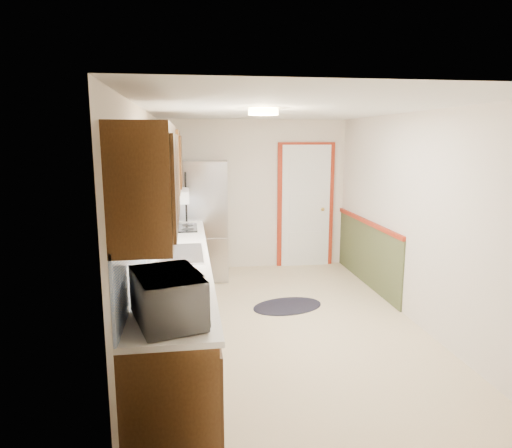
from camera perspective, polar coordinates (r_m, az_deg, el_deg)
name	(u,v)px	position (r m, az deg, el deg)	size (l,w,h in m)	color
room_shell	(287,223)	(4.98, 3.91, 0.18)	(3.20, 5.20, 2.52)	beige
kitchen_run	(173,269)	(4.67, -10.39, -5.58)	(0.63, 4.00, 2.20)	#3D230D
back_wall_trim	(318,215)	(7.38, 7.75, 1.11)	(1.12, 2.30, 2.08)	maroon
ceiling_fixture	(263,112)	(4.65, 0.92, 13.83)	(0.30, 0.30, 0.06)	#FFD88C
microwave	(168,292)	(2.99, -10.90, -8.37)	(0.58, 0.32, 0.40)	white
refrigerator	(203,220)	(6.93, -6.61, 0.50)	(0.79, 0.77, 1.78)	#B7B7BC
rug	(287,306)	(5.90, 3.95, -10.20)	(0.91, 0.59, 0.01)	black
cooktop	(179,228)	(6.04, -9.59, -0.50)	(0.47, 0.56, 0.02)	black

